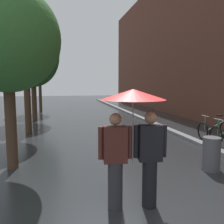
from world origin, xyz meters
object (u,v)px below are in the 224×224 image
Objects in this scene: street_tree_2 at (33,56)px; street_tree_1 at (25,40)px; litter_bin at (211,154)px; street_tree_3 at (39,56)px; couple_under_umbrella at (133,130)px; parked_bicycle_3 at (214,130)px; street_tree_0 at (7,39)px.

street_tree_1 is at bearing -88.39° from street_tree_2.
street_tree_2 is 11.20m from litter_bin.
couple_under_umbrella is (2.71, -15.28, -2.87)m from street_tree_3.
street_tree_1 is 4.99× the size of parked_bicycle_3.
parked_bicycle_3 is 6.52m from couple_under_umbrella.
street_tree_3 reaches higher than street_tree_2.
parked_bicycle_3 is 3.79m from litter_bin.
street_tree_1 reaches higher than litter_bin.
street_tree_1 is 8.56m from parked_bicycle_3.
couple_under_umbrella is (2.46, -2.56, -1.87)m from street_tree_0.
parked_bicycle_3 is at bearing -19.37° from street_tree_1.
street_tree_2 is at bearing 139.68° from parked_bicycle_3.
street_tree_3 is 15.78m from couple_under_umbrella.
street_tree_2 is 2.64× the size of couple_under_umbrella.
street_tree_3 is at bearing 110.42° from litter_bin.
street_tree_3 is 6.92× the size of litter_bin.
street_tree_0 reaches higher than couple_under_umbrella.
street_tree_1 reaches higher than parked_bicycle_3.
litter_bin is at bearing -13.96° from street_tree_0.
street_tree_0 is 5.83m from litter_bin.
parked_bicycle_3 reaches higher than litter_bin.
litter_bin is at bearing -126.20° from parked_bicycle_3.
street_tree_3 is (-0.11, 8.32, 0.27)m from street_tree_1.
street_tree_2 is 6.52× the size of litter_bin.
street_tree_0 is 12.76m from street_tree_3.
street_tree_3 is 2.81× the size of couple_under_umbrella.
litter_bin is (-2.24, -3.06, 0.05)m from parked_bicycle_3.
parked_bicycle_3 is (7.18, 1.83, -2.89)m from street_tree_0.
street_tree_2 is at bearing -89.89° from street_tree_3.
parked_bicycle_3 is (7.32, -2.57, -3.62)m from street_tree_1.
couple_under_umbrella is at bearing -69.53° from street_tree_1.
street_tree_1 is 6.37× the size of litter_bin.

